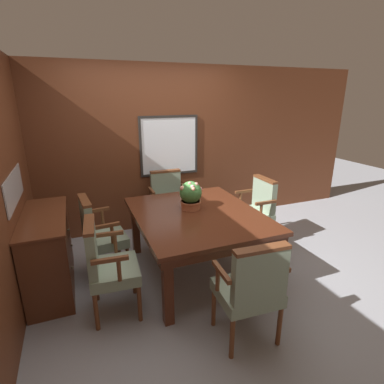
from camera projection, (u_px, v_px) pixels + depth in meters
ground_plane at (196, 274)px, 3.53m from camera, size 14.00×14.00×0.00m
wall_back at (157, 149)px, 4.53m from camera, size 7.20×0.08×2.45m
wall_left at (0, 193)px, 2.52m from camera, size 0.08×7.20×2.45m
dining_table at (197, 220)px, 3.40m from camera, size 1.36×1.63×0.75m
chair_right_far at (256, 208)px, 4.10m from camera, size 0.45×0.55×0.95m
chair_head_far at (168, 199)px, 4.46m from camera, size 0.55×0.45×0.95m
chair_left_far at (99, 232)px, 3.38m from camera, size 0.49×0.57×0.95m
chair_head_near at (251, 287)px, 2.42m from camera, size 0.56×0.47×0.95m
chair_left_near at (106, 263)px, 2.76m from camera, size 0.48×0.57×0.95m
potted_plant at (191, 195)px, 3.44m from camera, size 0.28×0.26×0.34m
sideboard_cabinet at (49, 252)px, 3.18m from camera, size 0.45×1.16×0.84m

